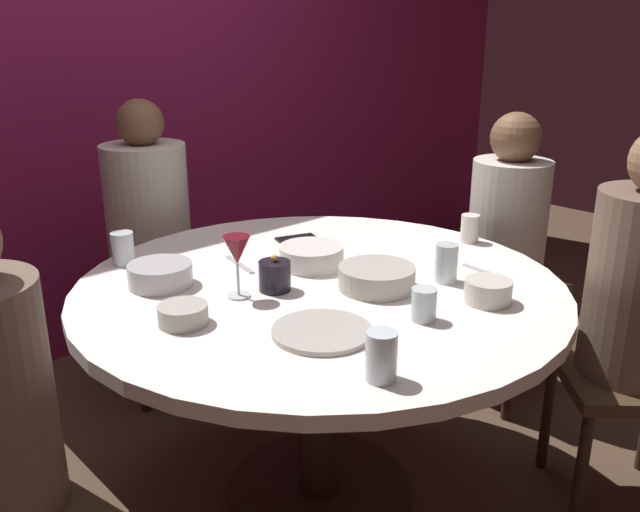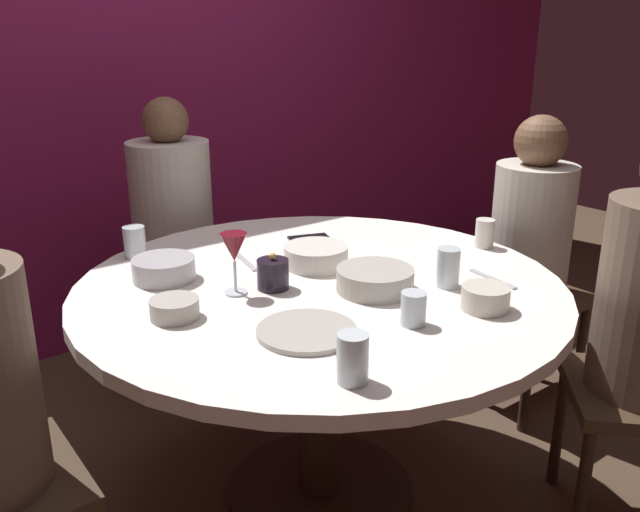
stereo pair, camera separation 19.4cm
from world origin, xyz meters
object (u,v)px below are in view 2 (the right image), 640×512
dining_table (320,325)px  cup_near_candle (353,358)px  candle_holder (273,274)px  bowl_salad_center (175,308)px  cup_by_left_diner (413,309)px  cup_center_front (485,233)px  bowl_small_white (375,280)px  cup_by_right_diner (448,268)px  bowl_serving_large (164,269)px  seated_diner_back (172,212)px  dinner_plate (307,331)px  seated_diner_right (531,232)px  wine_glass (234,250)px  bowl_rice_portion (316,256)px  cup_far_edge (135,242)px  bowl_sauce_side (485,298)px  cell_phone (309,238)px

dining_table → cup_near_candle: bearing=-120.1°
candle_holder → bowl_salad_center: size_ratio=0.85×
cup_by_left_diner → cup_center_front: size_ratio=0.89×
bowl_small_white → cup_by_right_diner: 0.21m
bowl_small_white → cup_center_front: size_ratio=2.28×
bowl_serving_large → bowl_salad_center: size_ratio=1.46×
seated_diner_back → cup_by_right_diner: 1.28m
dinner_plate → cup_by_left_diner: 0.27m
seated_diner_right → dining_table: bearing=0.0°
bowl_small_white → cup_near_candle: 0.52m
dinner_plate → cup_center_front: (0.88, 0.19, 0.04)m
wine_glass → seated_diner_right: bearing=-3.2°
cup_near_candle → dining_table: bearing=59.9°
cup_by_right_diner → cup_center_front: bearing=25.6°
seated_diner_right → bowl_rice_portion: 0.94m
bowl_serving_large → bowl_small_white: (0.44, -0.44, -0.00)m
cup_near_candle → cup_far_edge: (-0.05, 1.04, -0.00)m
seated_diner_right → dinner_plate: 1.27m
seated_diner_right → bowl_serving_large: (-1.36, 0.29, 0.06)m
cup_center_front → seated_diner_back: bearing=120.7°
dining_table → wine_glass: 0.37m
bowl_salad_center → cup_by_left_diner: 0.61m
cup_near_candle → cup_by_left_diner: 0.33m
bowl_serving_large → bowl_salad_center: bowl_serving_large is taller
seated_diner_right → dinner_plate: size_ratio=4.65×
seated_diner_right → bowl_small_white: size_ratio=5.25×
dining_table → bowl_salad_center: bearing=177.5°
dinner_plate → bowl_sauce_side: bowl_sauce_side is taller
dinner_plate → cup_by_right_diner: size_ratio=2.17×
cell_phone → cup_far_edge: bearing=90.8°
bowl_serving_large → cup_by_left_diner: cup_by_left_diner is taller
bowl_sauce_side → cup_near_candle: bearing=-170.7°
dinner_plate → cell_phone: dinner_plate is taller
bowl_rice_portion → cup_by_right_diner: cup_by_right_diner is taller
dining_table → candle_holder: bearing=164.1°
cell_phone → cup_center_front: (0.43, -0.42, 0.04)m
cup_center_front → dinner_plate: bearing=-167.7°
seated_diner_back → dinner_plate: seated_diner_back is taller
cup_by_left_diner → cup_by_right_diner: cup_by_right_diner is taller
bowl_small_white → cup_near_candle: bearing=-136.4°
wine_glass → dinner_plate: 0.35m
dining_table → cup_far_edge: 0.66m
cup_near_candle → cup_by_right_diner: 0.62m
cell_phone → bowl_rice_portion: bearing=167.2°
dinner_plate → dining_table: bearing=47.9°
cup_near_candle → cup_far_edge: 1.04m
bowl_salad_center → bowl_rice_portion: 0.53m
bowl_sauce_side → cup_by_left_diner: 0.22m
bowl_small_white → candle_holder: bearing=140.0°
cup_far_edge → wine_glass: bearing=-77.4°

